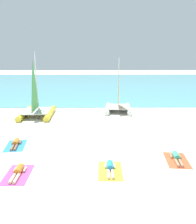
{
  "coord_description": "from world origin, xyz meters",
  "views": [
    {
      "loc": [
        -0.17,
        -10.96,
        5.25
      ],
      "look_at": [
        0.0,
        5.42,
        1.2
      ],
      "focal_mm": 37.35,
      "sensor_mm": 36.0,
      "label": 1
    }
  ],
  "objects_px": {
    "sunbather_leftmost": "(16,143)",
    "towel_center_left": "(18,175)",
    "towel_leftmost": "(16,146)",
    "towel_rightmost": "(177,160)",
    "sailboat_yellow": "(37,107)",
    "sunbather_center_right": "(110,167)",
    "towel_center_right": "(110,171)",
    "sailboat_white": "(118,104)",
    "sunbather_center_left": "(18,171)",
    "sunbather_rightmost": "(177,157)"
  },
  "relations": [
    {
      "from": "towel_center_left",
      "to": "towel_center_right",
      "type": "distance_m",
      "value": 4.19
    },
    {
      "from": "sunbather_center_left",
      "to": "sunbather_rightmost",
      "type": "xyz_separation_m",
      "value": [
        7.66,
        1.4,
        0.0
      ]
    },
    {
      "from": "sailboat_yellow",
      "to": "sunbather_center_right",
      "type": "relative_size",
      "value": 3.53
    },
    {
      "from": "sailboat_yellow",
      "to": "sailboat_white",
      "type": "relative_size",
      "value": 1.1
    },
    {
      "from": "sunbather_center_left",
      "to": "towel_rightmost",
      "type": "xyz_separation_m",
      "value": [
        7.66,
        1.33,
        -0.13
      ]
    },
    {
      "from": "towel_center_left",
      "to": "sunbather_leftmost",
      "type": "bearing_deg",
      "value": 109.63
    },
    {
      "from": "sunbather_center_left",
      "to": "sunbather_center_right",
      "type": "bearing_deg",
      "value": 3.31
    },
    {
      "from": "sunbather_rightmost",
      "to": "sailboat_white",
      "type": "bearing_deg",
      "value": 107.09
    },
    {
      "from": "towel_leftmost",
      "to": "sunbather_rightmost",
      "type": "height_order",
      "value": "sunbather_rightmost"
    },
    {
      "from": "towel_leftmost",
      "to": "sunbather_rightmost",
      "type": "xyz_separation_m",
      "value": [
        8.9,
        -1.98,
        0.13
      ]
    },
    {
      "from": "sailboat_white",
      "to": "sunbather_leftmost",
      "type": "relative_size",
      "value": 3.19
    },
    {
      "from": "sunbather_leftmost",
      "to": "sunbather_center_left",
      "type": "distance_m",
      "value": 3.66
    },
    {
      "from": "towel_rightmost",
      "to": "sailboat_yellow",
      "type": "bearing_deg",
      "value": 136.42
    },
    {
      "from": "towel_leftmost",
      "to": "towel_rightmost",
      "type": "bearing_deg",
      "value": -12.93
    },
    {
      "from": "towel_leftmost",
      "to": "sunbather_leftmost",
      "type": "xyz_separation_m",
      "value": [
        -0.01,
        0.07,
        0.13
      ]
    },
    {
      "from": "sailboat_yellow",
      "to": "towel_leftmost",
      "type": "bearing_deg",
      "value": -88.97
    },
    {
      "from": "sunbather_leftmost",
      "to": "sunbather_center_right",
      "type": "xyz_separation_m",
      "value": [
        5.43,
        -3.11,
        0.0
      ]
    },
    {
      "from": "sailboat_white",
      "to": "sunbather_center_right",
      "type": "bearing_deg",
      "value": -92.73
    },
    {
      "from": "towel_center_left",
      "to": "towel_rightmost",
      "type": "height_order",
      "value": "same"
    },
    {
      "from": "sunbather_leftmost",
      "to": "towel_center_left",
      "type": "xyz_separation_m",
      "value": [
        1.25,
        -3.51,
        -0.13
      ]
    },
    {
      "from": "towel_rightmost",
      "to": "sunbather_rightmost",
      "type": "relative_size",
      "value": 1.21
    },
    {
      "from": "sailboat_yellow",
      "to": "towel_center_right",
      "type": "height_order",
      "value": "sailboat_yellow"
    },
    {
      "from": "sunbather_leftmost",
      "to": "sunbather_rightmost",
      "type": "distance_m",
      "value": 9.15
    },
    {
      "from": "sunbather_leftmost",
      "to": "sunbather_center_right",
      "type": "distance_m",
      "value": 6.26
    },
    {
      "from": "sailboat_white",
      "to": "towel_center_right",
      "type": "xyz_separation_m",
      "value": [
        -1.46,
        -11.64,
        -0.74
      ]
    },
    {
      "from": "sailboat_white",
      "to": "sunbather_leftmost",
      "type": "bearing_deg",
      "value": -124.69
    },
    {
      "from": "sunbather_center_left",
      "to": "towel_rightmost",
      "type": "height_order",
      "value": "sunbather_center_left"
    },
    {
      "from": "towel_center_left",
      "to": "towel_rightmost",
      "type": "xyz_separation_m",
      "value": [
        7.66,
        1.4,
        0.0
      ]
    },
    {
      "from": "towel_center_left",
      "to": "towel_center_right",
      "type": "bearing_deg",
      "value": 4.48
    },
    {
      "from": "sunbather_leftmost",
      "to": "sunbather_center_right",
      "type": "bearing_deg",
      "value": -37.7
    },
    {
      "from": "towel_rightmost",
      "to": "towel_leftmost",
      "type": "bearing_deg",
      "value": 167.07
    },
    {
      "from": "sailboat_white",
      "to": "towel_leftmost",
      "type": "bearing_deg",
      "value": -124.44
    },
    {
      "from": "sunbather_center_left",
      "to": "sunbather_leftmost",
      "type": "bearing_deg",
      "value": 108.8
    },
    {
      "from": "sunbather_rightmost",
      "to": "towel_center_right",
      "type": "bearing_deg",
      "value": -155.77
    },
    {
      "from": "sunbather_leftmost",
      "to": "towel_center_right",
      "type": "bearing_deg",
      "value": -38.24
    },
    {
      "from": "towel_leftmost",
      "to": "sunbather_center_left",
      "type": "height_order",
      "value": "sunbather_center_left"
    },
    {
      "from": "sailboat_yellow",
      "to": "sunbather_center_right",
      "type": "bearing_deg",
      "value": -61.56
    },
    {
      "from": "towel_leftmost",
      "to": "towel_center_left",
      "type": "distance_m",
      "value": 3.66
    },
    {
      "from": "sunbather_center_left",
      "to": "sunbather_center_right",
      "type": "distance_m",
      "value": 4.19
    },
    {
      "from": "sunbather_center_left",
      "to": "towel_center_right",
      "type": "xyz_separation_m",
      "value": [
        4.18,
        0.26,
        -0.13
      ]
    },
    {
      "from": "towel_center_right",
      "to": "sunbather_rightmost",
      "type": "height_order",
      "value": "sunbather_rightmost"
    },
    {
      "from": "sailboat_white",
      "to": "sunbather_rightmost",
      "type": "distance_m",
      "value": 10.72
    },
    {
      "from": "towel_center_left",
      "to": "sunbather_center_right",
      "type": "bearing_deg",
      "value": 5.39
    },
    {
      "from": "sailboat_yellow",
      "to": "towel_center_right",
      "type": "relative_size",
      "value": 2.9
    },
    {
      "from": "sunbather_center_right",
      "to": "towel_center_right",
      "type": "bearing_deg",
      "value": -90.0
    },
    {
      "from": "sunbather_leftmost",
      "to": "sunbather_center_right",
      "type": "relative_size",
      "value": 1.0
    },
    {
      "from": "sailboat_white",
      "to": "towel_rightmost",
      "type": "relative_size",
      "value": 2.63
    },
    {
      "from": "sunbather_center_right",
      "to": "sailboat_yellow",
      "type": "bearing_deg",
      "value": 121.86
    },
    {
      "from": "sailboat_yellow",
      "to": "sunbather_leftmost",
      "type": "relative_size",
      "value": 3.52
    },
    {
      "from": "sunbather_center_left",
      "to": "towel_center_right",
      "type": "distance_m",
      "value": 4.19
    }
  ]
}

